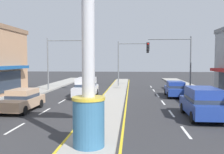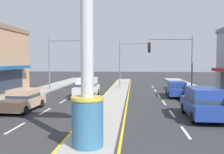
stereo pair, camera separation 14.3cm
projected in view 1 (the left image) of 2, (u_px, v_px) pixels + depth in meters
name	position (u px, v px, depth m)	size (l,w,h in m)	color
median_strip	(112.00, 101.00, 21.32)	(2.15, 52.00, 0.14)	#A39E93
lane_markings	(111.00, 105.00, 19.98)	(8.89, 52.00, 0.01)	silver
district_sign	(88.00, 40.00, 9.53)	(6.48, 1.31, 8.29)	#33668C
traffic_light_left_side	(62.00, 55.00, 28.63)	(4.86, 0.46, 6.20)	slate
traffic_light_right_side	(174.00, 54.00, 26.81)	(4.86, 0.46, 6.20)	slate
traffic_light_median_far	(129.00, 56.00, 33.59)	(4.20, 0.46, 6.20)	slate
sedan_near_right_lane	(22.00, 100.00, 17.47)	(1.93, 4.34, 1.53)	tan
suv_near_left_lane	(202.00, 102.00, 15.15)	(2.01, 4.62, 1.90)	navy
sedan_mid_left_lane	(175.00, 89.00, 24.46)	(1.98, 4.37, 1.53)	navy
suv_far_left_oncoming	(86.00, 87.00, 24.01)	(2.01, 4.62, 1.90)	silver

